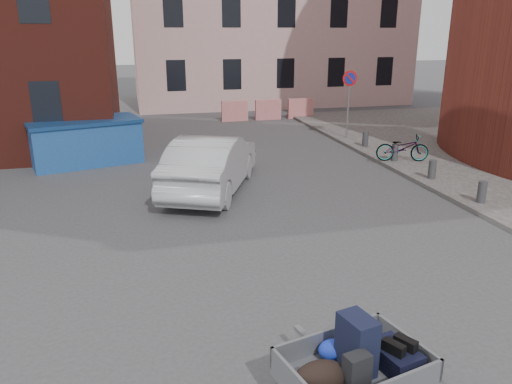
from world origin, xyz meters
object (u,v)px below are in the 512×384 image
object	(u,v)px
dumpster	(86,141)
bicycle	(402,148)
silver_car	(211,163)
trailer	(354,367)

from	to	relation	value
dumpster	bicycle	bearing A→B (deg)	-30.30
silver_car	bicycle	size ratio (longest dim) A/B	2.79
trailer	silver_car	world-z (taller)	silver_car
silver_car	bicycle	world-z (taller)	silver_car
trailer	silver_car	xyz separation A→B (m)	(-0.23, 8.79, 0.18)
trailer	dumpster	distance (m)	13.33
trailer	dumpster	size ratio (longest dim) A/B	0.50
dumpster	bicycle	world-z (taller)	dumpster
dumpster	silver_car	size ratio (longest dim) A/B	0.81
trailer	bicycle	size ratio (longest dim) A/B	1.14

